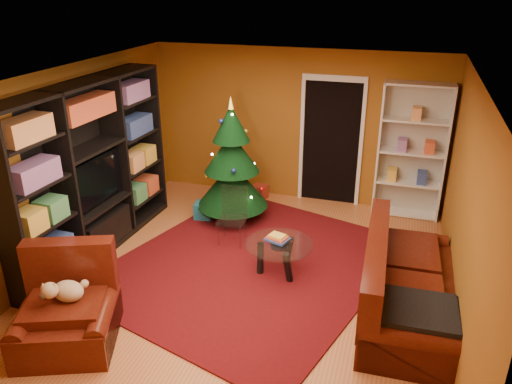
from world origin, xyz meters
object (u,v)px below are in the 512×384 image
(dog, at_px, (68,291))
(acrylic_chair, at_px, (232,220))
(gift_box_green, at_px, (231,203))
(sofa, at_px, (410,278))
(coffee_table, at_px, (279,258))
(white_bookshelf, at_px, (412,152))
(christmas_tree, at_px, (232,162))
(gift_box_teal, at_px, (204,211))
(armchair, at_px, (65,310))
(rug, at_px, (251,264))
(gift_box_red, at_px, (260,192))
(media_unit, at_px, (90,171))

(dog, bearing_deg, acrylic_chair, 48.34)
(gift_box_green, xyz_separation_m, acrylic_chair, (0.41, -1.10, 0.26))
(gift_box_green, xyz_separation_m, sofa, (2.91, -2.07, 0.36))
(coffee_table, bearing_deg, white_bookshelf, 57.12)
(christmas_tree, bearing_deg, dog, -100.86)
(acrylic_chair, bearing_deg, gift_box_teal, 133.27)
(gift_box_teal, height_order, coffee_table, coffee_table)
(gift_box_green, xyz_separation_m, white_bookshelf, (2.80, 0.69, 0.96))
(sofa, bearing_deg, armchair, 113.18)
(rug, relative_size, christmas_tree, 1.88)
(gift_box_green, height_order, armchair, armchair)
(gift_box_red, relative_size, dog, 0.61)
(gift_box_teal, distance_m, sofa, 3.63)
(media_unit, height_order, coffee_table, media_unit)
(gift_box_red, xyz_separation_m, sofa, (2.60, -2.66, 0.36))
(media_unit, height_order, christmas_tree, media_unit)
(media_unit, height_order, gift_box_teal, media_unit)
(rug, relative_size, gift_box_teal, 13.75)
(gift_box_teal, xyz_separation_m, gift_box_green, (0.32, 0.45, -0.01))
(rug, relative_size, sofa, 1.71)
(rug, bearing_deg, white_bookshelf, 49.62)
(acrylic_chair, bearing_deg, gift_box_green, 105.45)
(christmas_tree, bearing_deg, gift_box_green, 113.44)
(rug, xyz_separation_m, coffee_table, (0.41, -0.08, 0.22))
(coffee_table, bearing_deg, armchair, -132.08)
(gift_box_green, xyz_separation_m, gift_box_red, (0.32, 0.59, -0.00))
(gift_box_teal, relative_size, white_bookshelf, 0.12)
(gift_box_teal, relative_size, armchair, 0.26)
(white_bookshelf, bearing_deg, dog, -127.06)
(media_unit, xyz_separation_m, gift_box_teal, (1.06, 1.34, -1.06))
(coffee_table, bearing_deg, christmas_tree, 129.56)
(gift_box_red, xyz_separation_m, coffee_table, (0.95, -2.27, 0.11))
(christmas_tree, relative_size, dog, 5.06)
(rug, relative_size, coffee_table, 4.28)
(media_unit, distance_m, dog, 2.10)
(gift_box_red, distance_m, acrylic_chair, 1.71)
(gift_box_green, height_order, sofa, sofa)
(armchair, relative_size, acrylic_chair, 1.39)
(christmas_tree, height_order, gift_box_red, christmas_tree)
(christmas_tree, bearing_deg, gift_box_teal, -162.33)
(armchair, distance_m, dog, 0.22)
(rug, distance_m, armchair, 2.53)
(media_unit, distance_m, armchair, 2.21)
(rug, bearing_deg, sofa, -13.05)
(armchair, height_order, coffee_table, armchair)
(christmas_tree, relative_size, gift_box_green, 8.14)
(coffee_table, bearing_deg, gift_box_teal, 142.17)
(gift_box_red, bearing_deg, gift_box_green, -118.14)
(media_unit, bearing_deg, dog, -61.90)
(white_bookshelf, height_order, acrylic_chair, white_bookshelf)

